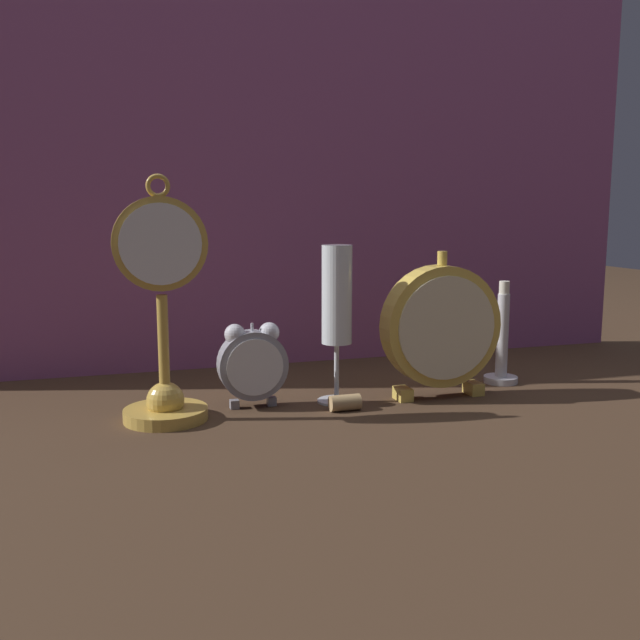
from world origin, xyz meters
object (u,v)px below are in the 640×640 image
object	(u,v)px
mantel_clock_silver	(441,327)
brass_candlestick	(502,348)
pocket_watch_on_stand	(163,329)
wine_cork	(345,403)
alarm_clock_twin_bell	(253,361)
champagne_flute	(337,306)

from	to	relation	value
mantel_clock_silver	brass_candlestick	world-z (taller)	mantel_clock_silver
pocket_watch_on_stand	wine_cork	bearing A→B (deg)	-6.30
alarm_clock_twin_bell	wine_cork	size ratio (longest dim) A/B	2.80
champagne_flute	brass_candlestick	bearing A→B (deg)	6.23
alarm_clock_twin_bell	brass_candlestick	bearing A→B (deg)	3.29
pocket_watch_on_stand	mantel_clock_silver	size ratio (longest dim) A/B	1.48
alarm_clock_twin_bell	wine_cork	xyz separation A→B (m)	(0.12, -0.05, -0.05)
pocket_watch_on_stand	champagne_flute	distance (m)	0.24
alarm_clock_twin_bell	wine_cork	bearing A→B (deg)	-24.69
mantel_clock_silver	brass_candlestick	distance (m)	0.15
mantel_clock_silver	brass_candlestick	bearing A→B (deg)	21.18
mantel_clock_silver	alarm_clock_twin_bell	bearing A→B (deg)	173.99
mantel_clock_silver	wine_cork	xyz separation A→B (m)	(-0.15, -0.02, -0.09)
alarm_clock_twin_bell	champagne_flute	bearing A→B (deg)	-3.79
pocket_watch_on_stand	brass_candlestick	distance (m)	0.53
pocket_watch_on_stand	alarm_clock_twin_bell	xyz separation A→B (m)	(0.12, 0.03, -0.05)
alarm_clock_twin_bell	mantel_clock_silver	bearing A→B (deg)	-6.01
pocket_watch_on_stand	wine_cork	distance (m)	0.26
champagne_flute	wine_cork	xyz separation A→B (m)	(-0.00, -0.05, -0.13)
champagne_flute	pocket_watch_on_stand	bearing A→B (deg)	-175.42
champagne_flute	wine_cork	bearing A→B (deg)	-93.73
pocket_watch_on_stand	brass_candlestick	world-z (taller)	pocket_watch_on_stand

